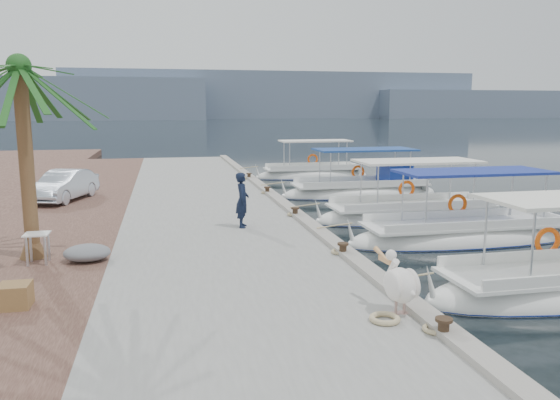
# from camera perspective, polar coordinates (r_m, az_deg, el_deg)

# --- Properties ---
(ground) EXTENTS (400.00, 400.00, 0.00)m
(ground) POSITION_cam_1_polar(r_m,az_deg,el_deg) (17.16, 3.91, -4.33)
(ground) COLOR black
(ground) RESTS_ON ground
(concrete_quay) EXTENTS (6.00, 40.00, 0.50)m
(concrete_quay) POSITION_cam_1_polar(r_m,az_deg,el_deg) (21.42, -7.56, -0.91)
(concrete_quay) COLOR gray
(concrete_quay) RESTS_ON ground
(quay_curb) EXTENTS (0.44, 40.00, 0.12)m
(quay_curb) POSITION_cam_1_polar(r_m,az_deg,el_deg) (21.76, -0.26, 0.17)
(quay_curb) COLOR gray
(quay_curb) RESTS_ON concrete_quay
(cobblestone_strip) EXTENTS (4.00, 40.00, 0.50)m
(cobblestone_strip) POSITION_cam_1_polar(r_m,az_deg,el_deg) (21.62, -20.88, -1.36)
(cobblestone_strip) COLOR #4F312A
(cobblestone_strip) RESTS_ON ground
(distant_hills) EXTENTS (330.00, 60.00, 18.00)m
(distant_hills) POSITION_cam_1_polar(r_m,az_deg,el_deg) (220.20, -3.24, 10.50)
(distant_hills) COLOR slate
(distant_hills) RESTS_ON ground
(fishing_caique_b) EXTENTS (7.84, 2.18, 2.83)m
(fishing_caique_b) POSITION_cam_1_polar(r_m,az_deg,el_deg) (18.05, 18.71, -3.72)
(fishing_caique_b) COLOR white
(fishing_caique_b) RESTS_ON ground
(fishing_caique_c) EXTENTS (7.48, 2.26, 2.83)m
(fishing_caique_c) POSITION_cam_1_polar(r_m,az_deg,el_deg) (20.93, 13.48, -1.69)
(fishing_caique_c) COLOR white
(fishing_caique_c) RESTS_ON ground
(fishing_caique_d) EXTENTS (7.77, 2.38, 2.83)m
(fishing_caique_d) POSITION_cam_1_polar(r_m,az_deg,el_deg) (26.25, 8.56, 0.87)
(fishing_caique_d) COLOR white
(fishing_caique_d) RESTS_ON ground
(fishing_caique_e) EXTENTS (6.96, 2.05, 2.83)m
(fishing_caique_e) POSITION_cam_1_polar(r_m,az_deg,el_deg) (32.74, 3.37, 2.57)
(fishing_caique_e) COLOR white
(fishing_caique_e) RESTS_ON ground
(mooring_bollards) EXTENTS (0.28, 20.28, 0.33)m
(mooring_bollards) POSITION_cam_1_polar(r_m,az_deg,el_deg) (18.34, 1.60, -1.19)
(mooring_bollards) COLOR black
(mooring_bollards) RESTS_ON concrete_quay
(pelican) EXTENTS (0.55, 1.40, 1.09)m
(pelican) POSITION_cam_1_polar(r_m,az_deg,el_deg) (10.00, 12.43, -8.49)
(pelican) COLOR tan
(pelican) RESTS_ON concrete_quay
(fisherman) EXTENTS (0.51, 0.68, 1.69)m
(fisherman) POSITION_cam_1_polar(r_m,az_deg,el_deg) (16.71, -3.96, 0.00)
(fisherman) COLOR black
(fisherman) RESTS_ON concrete_quay
(date_palm) EXTENTS (4.60, 4.60, 5.50)m
(date_palm) POSITION_cam_1_polar(r_m,az_deg,el_deg) (14.35, -25.61, 12.36)
(date_palm) COLOR brown
(date_palm) RESTS_ON cobblestone_strip
(parked_car) EXTENTS (2.36, 3.85, 1.20)m
(parked_car) POSITION_cam_1_polar(r_m,az_deg,el_deg) (23.20, -21.63, 1.43)
(parked_car) COLOR silver
(parked_car) RESTS_ON cobblestone_strip
(wooden_crate) EXTENTS (0.55, 0.55, 0.44)m
(wooden_crate) POSITION_cam_1_polar(r_m,az_deg,el_deg) (11.29, -25.95, -8.97)
(wooden_crate) COLOR brown
(wooden_crate) RESTS_ON cobblestone_strip
(tarp_bundle) EXTENTS (1.10, 0.90, 0.40)m
(tarp_bundle) POSITION_cam_1_polar(r_m,az_deg,el_deg) (13.92, -19.52, -5.21)
(tarp_bundle) COLOR slate
(tarp_bundle) RESTS_ON cobblestone_strip
(folding_table) EXTENTS (0.55, 0.55, 0.73)m
(folding_table) POSITION_cam_1_polar(r_m,az_deg,el_deg) (14.03, -24.02, -4.03)
(folding_table) COLOR silver
(folding_table) RESTS_ON cobblestone_strip
(rope_coil) EXTENTS (0.54, 0.54, 0.10)m
(rope_coil) POSITION_cam_1_polar(r_m,az_deg,el_deg) (9.77, 10.89, -12.07)
(rope_coil) COLOR #C6B284
(rope_coil) RESTS_ON concrete_quay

